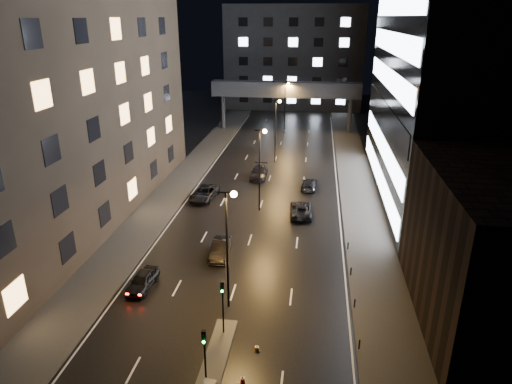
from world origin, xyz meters
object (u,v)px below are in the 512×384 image
car_away_d (259,173)px  car_toward_b (309,184)px  car_toward_a (301,209)px  car_away_a (143,281)px  car_away_b (221,249)px  car_away_c (204,193)px

car_away_d → car_toward_b: size_ratio=1.15×
car_toward_a → car_away_d: bearing=-65.9°
car_away_d → car_toward_a: (6.69, -12.78, -0.05)m
car_away_d → car_away_a: bearing=-102.1°
car_away_d → car_toward_b: car_away_d is taller
car_away_a → car_away_b: (5.56, 6.50, 0.04)m
car_away_a → car_toward_b: size_ratio=0.90×
car_away_c → car_away_d: car_away_d is taller
car_away_a → car_toward_a: car_toward_a is taller
car_toward_a → car_away_c: bearing=-19.2°
car_away_d → car_toward_a: car_away_d is taller
car_toward_b → car_away_b: bearing=71.2°
car_away_a → car_away_b: car_away_b is taller
car_away_b → car_away_c: 15.49m
car_away_a → car_toward_a: (13.02, 17.54, 0.01)m
car_away_d → car_toward_a: 14.43m
car_away_d → car_toward_b: 8.27m
car_toward_a → car_toward_b: size_ratio=1.12×
car_away_b → car_toward_a: bearing=52.7°
car_away_c → car_away_a: bearing=-84.1°
car_away_b → car_away_d: car_away_d is taller
car_away_a → car_away_d: size_ratio=0.78×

